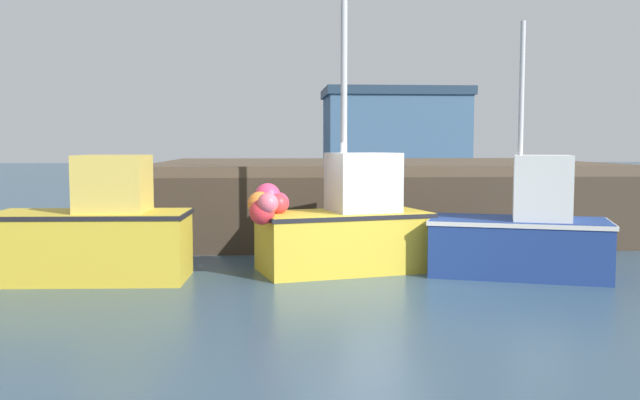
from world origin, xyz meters
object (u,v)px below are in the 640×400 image
Objects in this scene: fishing_boat_mid at (523,233)px; fishing_boat_near_left at (95,234)px; mooring_buoy_foreground at (27,266)px; fishing_boat_near_right at (342,226)px; rowboat at (556,252)px.

fishing_boat_near_left is at bearing 179.51° from fishing_boat_mid.
fishing_boat_mid is at bearing -0.42° from mooring_buoy_foreground.
fishing_boat_near_right is 3.42m from fishing_boat_mid.
rowboat is at bearing 50.29° from fishing_boat_mid.
fishing_boat_near_left is 9.43m from rowboat.
fishing_boat_near_left is 5.81× the size of mooring_buoy_foreground.
fishing_boat_near_left is 0.69× the size of fishing_boat_near_right.
fishing_boat_near_left is 4.61m from fishing_boat_near_right.
fishing_boat_near_left is 0.75× the size of fishing_boat_mid.
fishing_boat_near_right reaches higher than mooring_buoy_foreground.
fishing_boat_mid is 9.13m from mooring_buoy_foreground.
fishing_boat_near_right is 3.11× the size of rowboat.
fishing_boat_mid is (7.91, -0.07, -0.05)m from fishing_boat_near_left.
fishing_boat_near_left reaches higher than mooring_buoy_foreground.
mooring_buoy_foreground is at bearing -171.47° from rowboat.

